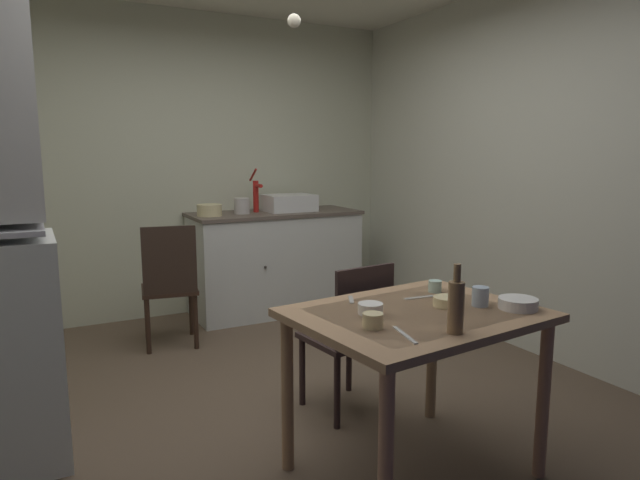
% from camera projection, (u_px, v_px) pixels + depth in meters
% --- Properties ---
extents(ground_plane, '(5.31, 5.31, 0.00)m').
position_uv_depth(ground_plane, '(286.00, 407.00, 3.19)').
color(ground_plane, brown).
extents(wall_back, '(4.01, 0.10, 2.66)m').
position_uv_depth(wall_back, '(182.00, 166.00, 4.91)').
color(wall_back, beige).
rests_on(wall_back, ground).
extents(wall_right, '(0.10, 4.41, 2.66)m').
position_uv_depth(wall_right, '(544.00, 170.00, 3.90)').
color(wall_right, beige).
rests_on(wall_right, ground).
extents(counter_cabinet, '(1.52, 0.64, 0.92)m').
position_uv_depth(counter_cabinet, '(275.00, 262.00, 5.05)').
color(counter_cabinet, silver).
rests_on(counter_cabinet, ground).
extents(sink_basin, '(0.44, 0.34, 0.15)m').
position_uv_depth(sink_basin, '(289.00, 203.00, 5.03)').
color(sink_basin, silver).
rests_on(sink_basin, counter_cabinet).
extents(hand_pump, '(0.05, 0.27, 0.39)m').
position_uv_depth(hand_pump, '(256.00, 193.00, 4.92)').
color(hand_pump, '#B21E19').
rests_on(hand_pump, counter_cabinet).
extents(mixing_bowl_counter, '(0.21, 0.21, 0.10)m').
position_uv_depth(mixing_bowl_counter, '(209.00, 210.00, 4.65)').
color(mixing_bowl_counter, beige).
rests_on(mixing_bowl_counter, counter_cabinet).
extents(stoneware_crock, '(0.13, 0.13, 0.14)m').
position_uv_depth(stoneware_crock, '(242.00, 206.00, 4.81)').
color(stoneware_crock, beige).
rests_on(stoneware_crock, counter_cabinet).
extents(dining_table, '(1.12, 0.91, 0.76)m').
position_uv_depth(dining_table, '(416.00, 334.00, 2.44)').
color(dining_table, '#A8815C').
rests_on(dining_table, ground).
extents(chair_far_side, '(0.44, 0.44, 0.86)m').
position_uv_depth(chair_far_side, '(351.00, 334.00, 3.05)').
color(chair_far_side, '#2E1F1F').
rests_on(chair_far_side, ground).
extents(chair_by_counter, '(0.46, 0.46, 0.93)m').
position_uv_depth(chair_by_counter, '(170.00, 284.00, 4.09)').
color(chair_by_counter, '#322118').
rests_on(chair_by_counter, ground).
extents(serving_bowl_wide, '(0.13, 0.13, 0.04)m').
position_uv_depth(serving_bowl_wide, '(447.00, 302.00, 2.50)').
color(serving_bowl_wide, beige).
rests_on(serving_bowl_wide, dining_table).
extents(soup_bowl_small, '(0.11, 0.11, 0.05)m').
position_uv_depth(soup_bowl_small, '(370.00, 309.00, 2.38)').
color(soup_bowl_small, white).
rests_on(soup_bowl_small, dining_table).
extents(sauce_dish, '(0.17, 0.17, 0.05)m').
position_uv_depth(sauce_dish, '(518.00, 303.00, 2.46)').
color(sauce_dish, white).
rests_on(sauce_dish, dining_table).
extents(teacup_mint, '(0.08, 0.08, 0.06)m').
position_uv_depth(teacup_mint, '(373.00, 320.00, 2.19)').
color(teacup_mint, beige).
rests_on(teacup_mint, dining_table).
extents(mug_dark, '(0.07, 0.07, 0.06)m').
position_uv_depth(mug_dark, '(435.00, 286.00, 2.75)').
color(mug_dark, '#ADD1C1').
rests_on(mug_dark, dining_table).
extents(teacup_cream, '(0.07, 0.07, 0.09)m').
position_uv_depth(teacup_cream, '(480.00, 296.00, 2.50)').
color(teacup_cream, '#9EB2C6').
rests_on(teacup_cream, dining_table).
extents(glass_bottle, '(0.06, 0.06, 0.27)m').
position_uv_depth(glass_bottle, '(456.00, 305.00, 2.12)').
color(glass_bottle, olive).
rests_on(glass_bottle, dining_table).
extents(table_knife, '(0.06, 0.20, 0.00)m').
position_uv_depth(table_knife, '(405.00, 335.00, 2.10)').
color(table_knife, silver).
rests_on(table_knife, dining_table).
extents(teaspoon_near_bowl, '(0.08, 0.12, 0.00)m').
position_uv_depth(teaspoon_near_bowl, '(351.00, 300.00, 2.60)').
color(teaspoon_near_bowl, beige).
rests_on(teaspoon_near_bowl, dining_table).
extents(teaspoon_by_cup, '(0.16, 0.03, 0.00)m').
position_uv_depth(teaspoon_by_cup, '(419.00, 298.00, 2.64)').
color(teaspoon_by_cup, beige).
rests_on(teaspoon_by_cup, dining_table).
extents(pendant_bulb, '(0.08, 0.08, 0.08)m').
position_uv_depth(pendant_bulb, '(294.00, 21.00, 3.24)').
color(pendant_bulb, '#F9EFCC').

